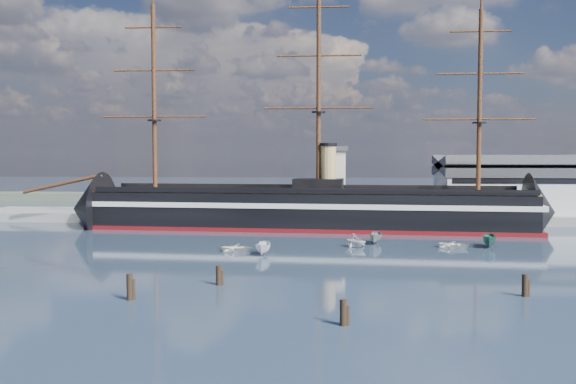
{
  "coord_description": "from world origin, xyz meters",
  "views": [
    {
      "loc": [
        3.43,
        -70.71,
        15.36
      ],
      "look_at": [
        -4.88,
        35.0,
        9.0
      ],
      "focal_mm": 40.0,
      "sensor_mm": 36.0,
      "label": 1
    }
  ],
  "objects": [
    {
      "name": "motorboat_c",
      "position": [
        9.86,
        38.94,
        0.0
      ],
      "size": [
        6.29,
        3.43,
        2.38
      ],
      "primitive_type": "imported",
      "rotation": [
        0.0,
        0.0,
        -0.22
      ],
      "color": "gray",
      "rests_on": "ground"
    },
    {
      "name": "quay",
      "position": [
        10.0,
        76.0,
        0.0
      ],
      "size": [
        180.0,
        18.0,
        2.0
      ],
      "primitive_type": "cube",
      "color": "slate",
      "rests_on": "ground"
    },
    {
      "name": "motorboat_b",
      "position": [
        -12.32,
        28.37,
        0.0
      ],
      "size": [
        1.43,
        3.24,
        1.49
      ],
      "primitive_type": "imported",
      "rotation": [
        0.0,
        0.0,
        1.52
      ],
      "color": "white",
      "rests_on": "ground"
    },
    {
      "name": "piling_near_right",
      "position": [
        23.48,
        -0.82,
        0.0
      ],
      "size": [
        0.64,
        0.64,
        3.12
      ],
      "primitive_type": "cylinder",
      "color": "black",
      "rests_on": "ground"
    },
    {
      "name": "piling_near_left",
      "position": [
        -18.35,
        -5.76,
        0.0
      ],
      "size": [
        0.64,
        0.64,
        3.48
      ],
      "primitive_type": "cylinder",
      "color": "black",
      "rests_on": "ground"
    },
    {
      "name": "ground",
      "position": [
        0.0,
        40.0,
        0.0
      ],
      "size": [
        600.0,
        600.0,
        0.0
      ],
      "primitive_type": "plane",
      "color": "#253243",
      "rests_on": "ground"
    },
    {
      "name": "motorboat_a",
      "position": [
        -7.86,
        25.25,
        0.0
      ],
      "size": [
        6.18,
        2.5,
        2.43
      ],
      "primitive_type": "imported",
      "rotation": [
        0.0,
        0.0,
        -0.04
      ],
      "color": "white",
      "rests_on": "ground"
    },
    {
      "name": "motorboat_e",
      "position": [
        22.23,
        34.67,
        0.0
      ],
      "size": [
        2.35,
        3.29,
        1.43
      ],
      "primitive_type": "imported",
      "rotation": [
        0.0,
        0.0,
        1.16
      ],
      "color": "white",
      "rests_on": "ground"
    },
    {
      "name": "piling_extra",
      "position": [
        -10.47,
        2.58,
        0.0
      ],
      "size": [
        0.64,
        0.64,
        3.02
      ],
      "primitive_type": "cylinder",
      "color": "black",
      "rests_on": "ground"
    },
    {
      "name": "motorboat_f",
      "position": [
        28.27,
        36.13,
        0.0
      ],
      "size": [
        6.98,
        3.96,
        2.63
      ],
      "primitive_type": "imported",
      "rotation": [
        0.0,
        0.0,
        -0.25
      ],
      "color": "#265B49",
      "rests_on": "ground"
    },
    {
      "name": "motorboat_d",
      "position": [
        6.24,
        34.45,
        0.0
      ],
      "size": [
        6.6,
        7.14,
        2.5
      ],
      "primitive_type": "imported",
      "rotation": [
        0.0,
        0.0,
        0.88
      ],
      "color": "silver",
      "rests_on": "ground"
    },
    {
      "name": "piling_near_mid",
      "position": [
        3.93,
        -14.03,
        0.0
      ],
      "size": [
        0.64,
        0.64,
        3.06
      ],
      "primitive_type": "cylinder",
      "color": "black",
      "rests_on": "ground"
    },
    {
      "name": "warship",
      "position": [
        -4.36,
        60.0,
        4.04
      ],
      "size": [
        113.39,
        22.25,
        53.94
      ],
      "rotation": [
        0.0,
        0.0,
        -0.07
      ],
      "color": "black",
      "rests_on": "ground"
    },
    {
      "name": "quay_tower",
      "position": [
        3.0,
        73.0,
        9.75
      ],
      "size": [
        5.0,
        5.0,
        15.0
      ],
      "color": "silver",
      "rests_on": "ground"
    }
  ]
}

